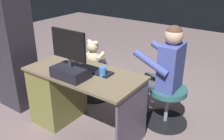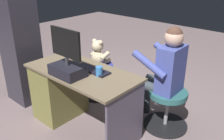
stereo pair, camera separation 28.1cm
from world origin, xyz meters
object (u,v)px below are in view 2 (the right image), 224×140
Objects in this scene: monitor at (67,63)px; teddy_bear at (98,54)px; visitor_chair at (167,106)px; office_chair_teddy at (98,78)px; keyboard at (92,70)px; desk at (64,89)px; tv_remote at (61,65)px; cup at (99,71)px; person at (164,69)px; computer_mouse at (75,62)px.

teddy_bear is (0.41, -0.85, -0.22)m from monitor.
office_chair_teddy is at bearing -1.41° from visitor_chair.
desk is at bearing 10.79° from keyboard.
teddy_bear is 1.17m from visitor_chair.
monitor is 0.97m from teddy_bear.
keyboard is 0.91m from office_chair_teddy.
office_chair_teddy is at bearing -49.64° from keyboard.
desk is 2.62× the size of monitor.
tv_remote is at bearing 19.78° from keyboard.
tv_remote reaches higher than office_chair_teddy.
person is (-0.39, -0.61, -0.06)m from cup.
computer_mouse is 0.43m from cup.
person reaches higher than teddy_bear.
teddy_bear is at bearing -50.23° from keyboard.
desk is 1.18m from person.
visitor_chair is at bearing -147.94° from computer_mouse.
person is (-1.04, 0.03, 0.43)m from office_chair_teddy.
cup reaches higher than tv_remote.
office_chair_teddy is at bearing -81.23° from desk.
desk is 0.67m from cup.
tv_remote is at bearing 62.35° from computer_mouse.
person is at bearing -122.36° from cup.
visitor_chair is (-0.70, -0.81, -0.57)m from monitor.
computer_mouse reaches higher than office_chair_teddy.
person is at bearing 178.59° from office_chair_teddy.
teddy_bear reaches higher than computer_mouse.
office_chair_teddy and visitor_chair have the same top height.
person is at bearing -127.62° from monitor.
desk is 0.58m from monitor.
person is (-0.53, -0.57, -0.03)m from keyboard.
office_chair_teddy is 1.45× the size of teddy_bear.
computer_mouse is 0.16m from tv_remote.
keyboard is at bearing -169.21° from desk.
monitor is 3.20× the size of tv_remote.
visitor_chair is at bearing 178.59° from office_chair_teddy.
teddy_bear is (0.15, -0.74, -0.10)m from tv_remote.
monitor is at bearing 40.24° from cup.
office_chair_teddy is (0.41, -0.84, -0.58)m from monitor.
computer_mouse is 0.18× the size of office_chair_teddy.
office_chair_teddy is (0.65, -0.64, -0.50)m from cup.
cup is 0.93m from teddy_bear.
keyboard reaches higher than desk.
cup is 0.51m from tv_remote.
visitor_chair is at bearing 178.59° from person.
cup is at bearing 52.75° from visitor_chair.
computer_mouse is 0.19× the size of visitor_chair.
keyboard reaches higher than office_chair_teddy.
cup is at bearing 164.48° from keyboard.
teddy_bear is (0.51, -0.61, -0.10)m from keyboard.
cup is at bearing -139.76° from monitor.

